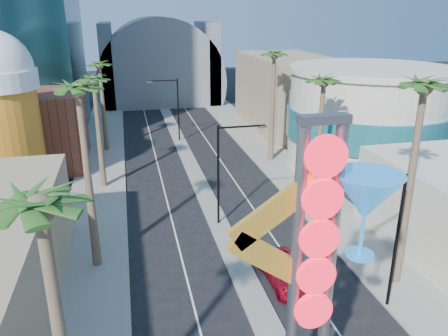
% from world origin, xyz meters
% --- Properties ---
extents(sidewalk_west, '(5.00, 100.00, 0.15)m').
position_xyz_m(sidewalk_west, '(-9.50, 35.00, 0.07)').
color(sidewalk_west, gray).
rests_on(sidewalk_west, ground).
extents(sidewalk_east, '(5.00, 100.00, 0.15)m').
position_xyz_m(sidewalk_east, '(9.50, 35.00, 0.07)').
color(sidewalk_east, gray).
rests_on(sidewalk_east, ground).
extents(median, '(1.60, 84.00, 0.15)m').
position_xyz_m(median, '(0.00, 38.00, 0.07)').
color(median, gray).
rests_on(median, ground).
extents(brick_filler_west, '(10.00, 10.00, 8.00)m').
position_xyz_m(brick_filler_west, '(-16.00, 38.00, 4.00)').
color(brick_filler_west, brown).
rests_on(brick_filler_west, ground).
extents(filler_east, '(10.00, 20.00, 10.00)m').
position_xyz_m(filler_east, '(16.00, 48.00, 5.00)').
color(filler_east, tan).
rests_on(filler_east, ground).
extents(turquoise_building, '(16.60, 16.60, 10.60)m').
position_xyz_m(turquoise_building, '(18.00, 30.00, 5.25)').
color(turquoise_building, beige).
rests_on(turquoise_building, ground).
extents(canopy, '(22.00, 16.00, 22.00)m').
position_xyz_m(canopy, '(0.00, 72.00, 4.31)').
color(canopy, slate).
rests_on(canopy, ground).
extents(neon_sign, '(6.53, 2.60, 12.55)m').
position_xyz_m(neon_sign, '(0.82, 2.96, 7.31)').
color(neon_sign, gray).
rests_on(neon_sign, ground).
extents(streetlight_0, '(3.79, 0.25, 8.00)m').
position_xyz_m(streetlight_0, '(0.55, 20.00, 4.88)').
color(streetlight_0, black).
rests_on(streetlight_0, ground).
extents(streetlight_1, '(3.79, 0.25, 8.00)m').
position_xyz_m(streetlight_1, '(-0.55, 44.00, 4.88)').
color(streetlight_1, black).
rests_on(streetlight_1, ground).
extents(streetlight_2, '(3.45, 0.25, 8.00)m').
position_xyz_m(streetlight_2, '(6.72, 8.00, 4.83)').
color(streetlight_2, black).
rests_on(streetlight_2, ground).
extents(palm_0, '(2.40, 2.40, 11.70)m').
position_xyz_m(palm_0, '(-9.00, 2.00, 9.93)').
color(palm_0, brown).
rests_on(palm_0, ground).
extents(palm_1, '(2.40, 2.40, 12.70)m').
position_xyz_m(palm_1, '(-9.00, 16.00, 10.82)').
color(palm_1, brown).
rests_on(palm_1, ground).
extents(palm_2, '(2.40, 2.40, 11.20)m').
position_xyz_m(palm_2, '(-9.00, 30.00, 9.48)').
color(palm_2, brown).
rests_on(palm_2, ground).
extents(palm_3, '(2.40, 2.40, 11.20)m').
position_xyz_m(palm_3, '(-9.00, 42.00, 9.48)').
color(palm_3, brown).
rests_on(palm_3, ground).
extents(palm_5, '(2.40, 2.40, 13.20)m').
position_xyz_m(palm_5, '(9.00, 10.00, 11.27)').
color(palm_5, brown).
rests_on(palm_5, ground).
extents(palm_6, '(2.40, 2.40, 11.70)m').
position_xyz_m(palm_6, '(9.00, 22.00, 9.93)').
color(palm_6, brown).
rests_on(palm_6, ground).
extents(palm_7, '(2.40, 2.40, 12.70)m').
position_xyz_m(palm_7, '(9.00, 34.00, 10.82)').
color(palm_7, brown).
rests_on(palm_7, ground).
extents(red_pickup, '(2.65, 5.42, 1.48)m').
position_xyz_m(red_pickup, '(2.46, 11.38, 0.74)').
color(red_pickup, maroon).
rests_on(red_pickup, ground).
extents(pedestrian_b, '(0.86, 0.70, 1.62)m').
position_xyz_m(pedestrian_b, '(9.68, 20.41, 0.96)').
color(pedestrian_b, gray).
rests_on(pedestrian_b, sidewalk_east).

